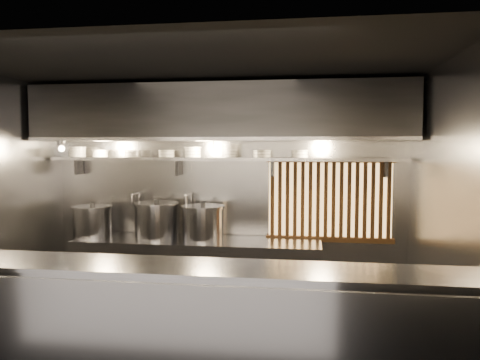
% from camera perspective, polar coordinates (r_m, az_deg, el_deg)
% --- Properties ---
extents(floor, '(4.50, 4.50, 0.00)m').
position_cam_1_polar(floor, '(4.93, -4.88, -20.29)').
color(floor, black).
rests_on(floor, ground).
extents(ceiling, '(4.50, 4.50, 0.00)m').
position_cam_1_polar(ceiling, '(4.56, -5.11, 13.75)').
color(ceiling, black).
rests_on(ceiling, wall_back).
extents(wall_back, '(4.50, 0.00, 4.50)m').
position_cam_1_polar(wall_back, '(5.99, -1.68, -1.98)').
color(wall_back, gray).
rests_on(wall_back, floor).
extents(wall_right, '(0.00, 3.00, 3.00)m').
position_cam_1_polar(wall_right, '(4.58, 23.66, -4.22)').
color(wall_right, gray).
rests_on(wall_right, floor).
extents(serving_counter, '(4.50, 0.56, 1.13)m').
position_cam_1_polar(serving_counter, '(3.86, -8.38, -18.34)').
color(serving_counter, '#9B9BA0').
rests_on(serving_counter, floor).
extents(cooking_bench, '(3.00, 0.70, 0.90)m').
position_cam_1_polar(cooking_bench, '(5.88, -5.24, -11.55)').
color(cooking_bench, '#9B9BA0').
rests_on(cooking_bench, floor).
extents(bowl_shelf, '(4.40, 0.34, 0.04)m').
position_cam_1_polar(bowl_shelf, '(5.79, -2.00, 2.57)').
color(bowl_shelf, '#9B9BA0').
rests_on(bowl_shelf, wall_back).
extents(exhaust_hood, '(4.40, 0.81, 0.65)m').
position_cam_1_polar(exhaust_hood, '(5.58, -2.43, 8.10)').
color(exhaust_hood, '#2D2D30').
rests_on(exhaust_hood, ceiling).
extents(wood_screen, '(1.56, 0.09, 1.04)m').
position_cam_1_polar(wood_screen, '(5.86, 10.86, -2.38)').
color(wood_screen, '#FFC772').
rests_on(wood_screen, wall_back).
extents(faucet_left, '(0.04, 0.30, 0.50)m').
position_cam_1_polar(faucet_left, '(6.18, -12.46, -2.75)').
color(faucet_left, silver).
rests_on(faucet_left, wall_back).
extents(faucet_right, '(0.04, 0.30, 0.50)m').
position_cam_1_polar(faucet_right, '(5.97, -6.16, -2.92)').
color(faucet_right, silver).
rests_on(faucet_right, wall_back).
extents(heat_lamp, '(0.25, 0.35, 0.20)m').
position_cam_1_polar(heat_lamp, '(5.99, -21.07, 4.14)').
color(heat_lamp, '#9B9BA0').
rests_on(heat_lamp, exhaust_hood).
extents(pendant_bulb, '(0.09, 0.09, 0.19)m').
position_cam_1_polar(pendant_bulb, '(5.68, -3.21, 3.36)').
color(pendant_bulb, '#2D2D30').
rests_on(pendant_bulb, exhaust_hood).
extents(stock_pot_left, '(0.62, 0.62, 0.42)m').
position_cam_1_polar(stock_pot_left, '(6.25, -17.55, -4.76)').
color(stock_pot_left, '#9B9BA0').
rests_on(stock_pot_left, cooking_bench).
extents(stock_pot_mid, '(0.70, 0.70, 0.48)m').
position_cam_1_polar(stock_pot_mid, '(5.90, -10.14, -4.85)').
color(stock_pot_mid, '#9B9BA0').
rests_on(stock_pot_mid, cooking_bench).
extents(stock_pot_right, '(0.60, 0.60, 0.46)m').
position_cam_1_polar(stock_pot_right, '(5.73, -4.52, -5.19)').
color(stock_pot_right, '#9B9BA0').
rests_on(stock_pot_right, cooking_bench).
extents(bowl_stack_0, '(0.23, 0.23, 0.13)m').
position_cam_1_polar(bowl_stack_0, '(6.42, -19.20, 3.26)').
color(bowl_stack_0, white).
rests_on(bowl_stack_0, bowl_shelf).
extents(bowl_stack_1, '(0.21, 0.21, 0.09)m').
position_cam_1_polar(bowl_stack_1, '(6.28, -16.68, 3.13)').
color(bowl_stack_1, white).
rests_on(bowl_stack_1, bowl_shelf).
extents(bowl_stack_2, '(0.22, 0.22, 0.09)m').
position_cam_1_polar(bowl_stack_2, '(6.11, -12.93, 3.18)').
color(bowl_stack_2, white).
rests_on(bowl_stack_2, bowl_shelf).
extents(bowl_stack_3, '(0.21, 0.21, 0.09)m').
position_cam_1_polar(bowl_stack_3, '(5.96, -8.93, 3.21)').
color(bowl_stack_3, white).
rests_on(bowl_stack_3, bowl_shelf).
extents(bowl_stack_4, '(0.22, 0.22, 0.13)m').
position_cam_1_polar(bowl_stack_4, '(5.87, -5.78, 3.41)').
color(bowl_stack_4, white).
rests_on(bowl_stack_4, bowl_shelf).
extents(bowl_stack_5, '(0.21, 0.21, 0.17)m').
position_cam_1_polar(bowl_stack_5, '(5.77, -1.21, 3.61)').
color(bowl_stack_5, white).
rests_on(bowl_stack_5, bowl_shelf).
extents(bowl_stack_6, '(0.23, 0.23, 0.09)m').
position_cam_1_polar(bowl_stack_6, '(5.72, 2.70, 3.22)').
color(bowl_stack_6, white).
rests_on(bowl_stack_6, bowl_shelf).
extents(bowl_stack_7, '(0.21, 0.21, 0.09)m').
position_cam_1_polar(bowl_stack_7, '(5.69, 7.28, 3.19)').
color(bowl_stack_7, white).
rests_on(bowl_stack_7, bowl_shelf).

